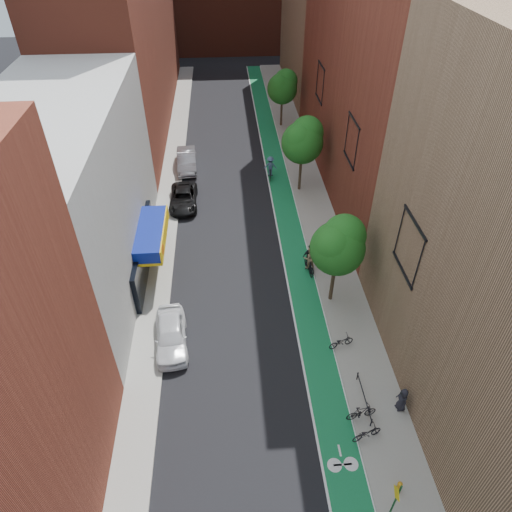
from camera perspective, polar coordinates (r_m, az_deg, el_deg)
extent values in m
plane|color=black|center=(24.21, 0.20, -23.15)|extent=(160.00, 160.00, 0.00)
cube|color=#136F30|center=(43.17, 2.87, 9.51)|extent=(2.00, 68.00, 0.01)
cube|color=gray|center=(43.15, -10.60, 8.95)|extent=(2.00, 68.00, 0.15)
cube|color=gray|center=(43.49, 6.19, 9.67)|extent=(3.00, 68.00, 0.15)
cube|color=silver|center=(31.19, -22.65, 6.37)|extent=(8.00, 20.00, 12.00)
cube|color=maroon|center=(55.08, -16.61, 27.05)|extent=(8.00, 36.00, 22.00)
cube|color=maroon|center=(40.67, 15.68, 23.17)|extent=(8.00, 28.00, 22.00)
cube|color=#8C6B4C|center=(63.70, 8.49, 27.74)|extent=(8.00, 20.00, 18.00)
cylinder|color=#332619|center=(29.69, 9.54, -3.18)|extent=(0.24, 0.24, 3.30)
sphere|color=#175316|center=(27.94, 10.13, 0.95)|extent=(3.36, 3.36, 3.36)
sphere|color=#175316|center=(27.84, 10.97, 2.52)|extent=(2.64, 2.64, 2.64)
sphere|color=#175316|center=(27.36, 9.77, 1.32)|extent=(2.40, 2.40, 2.40)
cylinder|color=#332619|center=(40.82, 5.54, 10.27)|extent=(0.24, 0.24, 3.47)
sphere|color=#175316|center=(39.51, 5.80, 13.90)|extent=(3.53, 3.53, 3.53)
sphere|color=#175316|center=(39.53, 6.40, 15.08)|extent=(2.77, 2.77, 2.77)
sphere|color=#175316|center=(38.98, 5.47, 14.38)|extent=(2.52, 2.52, 2.52)
cylinder|color=#332619|center=(53.39, 3.19, 17.47)|extent=(0.24, 0.24, 3.19)
sphere|color=#175316|center=(52.47, 3.30, 20.15)|extent=(3.25, 3.25, 3.25)
sphere|color=#175316|center=(52.57, 3.75, 20.97)|extent=(2.55, 2.55, 2.55)
sphere|color=#175316|center=(52.00, 3.01, 20.52)|extent=(2.32, 2.32, 2.32)
cylinder|color=#194C26|center=(22.16, 16.91, -27.41)|extent=(0.08, 0.08, 3.00)
cube|color=yellow|center=(21.34, 17.18, -26.47)|extent=(0.02, 0.71, 0.71)
imported|color=white|center=(27.80, -10.59, -9.65)|extent=(2.29, 4.74, 1.56)
imported|color=black|center=(39.57, -9.05, 7.15)|extent=(2.32, 4.93, 1.36)
imported|color=gray|center=(45.19, -8.66, 11.74)|extent=(2.06, 5.11, 1.65)
imported|color=black|center=(32.36, 6.61, -1.21)|extent=(0.77, 1.89, 1.10)
imported|color=#9D7E5B|center=(32.03, 6.66, -0.23)|extent=(0.90, 0.74, 1.68)
imported|color=black|center=(32.65, 6.65, -1.11)|extent=(0.93, 1.66, 0.83)
imported|color=black|center=(32.20, 6.73, 0.10)|extent=(1.11, 0.68, 1.76)
imported|color=black|center=(43.05, 1.81, 10.29)|extent=(0.72, 1.90, 1.11)
imported|color=#3F5472|center=(42.79, 1.82, 11.19)|extent=(1.25, 0.81, 1.84)
imported|color=black|center=(24.60, 13.69, -20.71)|extent=(1.69, 1.00, 0.84)
imported|color=black|center=(25.06, 13.04, -18.49)|extent=(1.69, 0.75, 0.98)
imported|color=black|center=(27.74, 10.60, -10.49)|extent=(1.66, 0.97, 0.82)
imported|color=black|center=(25.68, 17.82, -16.70)|extent=(0.60, 0.81, 1.53)
cylinder|color=orange|center=(23.91, 17.43, -25.86)|extent=(0.21, 0.21, 0.49)
sphere|color=orange|center=(23.64, 17.58, -25.54)|extent=(0.23, 0.23, 0.23)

